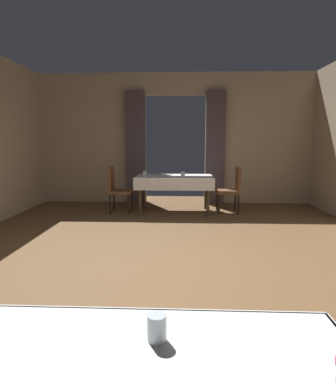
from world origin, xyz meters
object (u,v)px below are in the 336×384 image
chair_mid_left (117,188)px  plate_mid_b (168,175)px  dining_table_mid (174,180)px  chair_mid_right (232,188)px  glass_mid_c (144,173)px  glass_near_d (157,328)px  glass_mid_a (183,174)px

chair_mid_left → plate_mid_b: 1.09m
dining_table_mid → plate_mid_b: (-0.15, 0.21, 0.09)m
dining_table_mid → chair_mid_right: bearing=-1.4°
chair_mid_right → dining_table_mid: bearing=178.6°
glass_mid_c → chair_mid_left: bearing=-172.7°
glass_near_d → glass_mid_c: bearing=97.1°
dining_table_mid → glass_mid_a: 0.26m
glass_near_d → glass_mid_c: 5.63m
chair_mid_right → glass_mid_a: bearing=-173.3°
chair_mid_right → glass_mid_c: 1.81m
glass_mid_a → glass_mid_c: glass_mid_a is taller
dining_table_mid → chair_mid_left: size_ratio=1.69×
plate_mid_b → glass_mid_a: bearing=-48.0°
chair_mid_left → glass_mid_c: 0.63m
chair_mid_right → glass_mid_c: (-1.78, 0.00, 0.29)m
chair_mid_left → plate_mid_b: (1.02, 0.31, 0.24)m
glass_mid_a → glass_mid_c: (-0.79, 0.12, -0.00)m
chair_mid_left → glass_mid_a: (1.34, -0.05, 0.29)m
glass_mid_a → plate_mid_b: (-0.32, 0.36, -0.05)m
glass_near_d → glass_mid_c: (-0.69, 5.59, 0.00)m
plate_mid_b → glass_mid_c: 0.52m
dining_table_mid → glass_mid_c: bearing=-177.7°
chair_mid_left → plate_mid_b: chair_mid_left is taller
glass_mid_a → glass_mid_c: 0.80m
chair_mid_right → glass_mid_c: chair_mid_right is taller
glass_near_d → glass_mid_a: glass_mid_a is taller
glass_mid_a → dining_table_mid: bearing=140.2°
plate_mid_b → glass_mid_c: size_ratio=2.12×
dining_table_mid → glass_near_d: glass_near_d is taller
chair_mid_left → glass_near_d: size_ratio=9.56×
chair_mid_left → glass_mid_c: bearing=7.3°
glass_near_d → plate_mid_b: 5.83m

